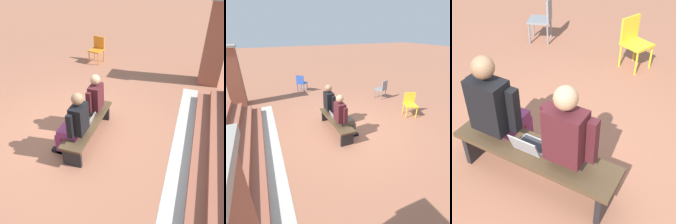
% 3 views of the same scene
% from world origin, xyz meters
% --- Properties ---
extents(ground_plane, '(60.00, 60.00, 0.00)m').
position_xyz_m(ground_plane, '(0.00, 0.00, 0.00)').
color(ground_plane, '#9E6047').
extents(bench, '(1.80, 0.44, 0.45)m').
position_xyz_m(bench, '(0.02, 0.38, 0.35)').
color(bench, '#4C3823').
rests_on(bench, ground).
extents(person_student, '(0.54, 0.69, 1.34)m').
position_xyz_m(person_student, '(-0.36, 0.31, 0.72)').
color(person_student, '#4C473D').
rests_on(person_student, ground).
extents(person_adult, '(0.57, 0.72, 1.39)m').
position_xyz_m(person_adult, '(0.49, 0.31, 0.74)').
color(person_adult, '#7F2D5B').
rests_on(person_adult, ground).
extents(laptop, '(0.32, 0.29, 0.21)m').
position_xyz_m(laptop, '(0.07, 0.39, 0.50)').
color(laptop, '#9EA0A5').
rests_on(laptop, bench).
extents(plastic_chair_far_right, '(0.55, 0.55, 0.84)m').
position_xyz_m(plastic_chair_far_right, '(0.01, -2.56, 0.48)').
color(plastic_chair_far_right, gold).
rests_on(plastic_chair_far_right, ground).
extents(plastic_chair_near_bench_right, '(0.55, 0.55, 0.84)m').
position_xyz_m(plastic_chair_near_bench_right, '(1.86, -2.68, 0.48)').
color(plastic_chair_near_bench_right, gray).
rests_on(plastic_chair_near_bench_right, ground).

